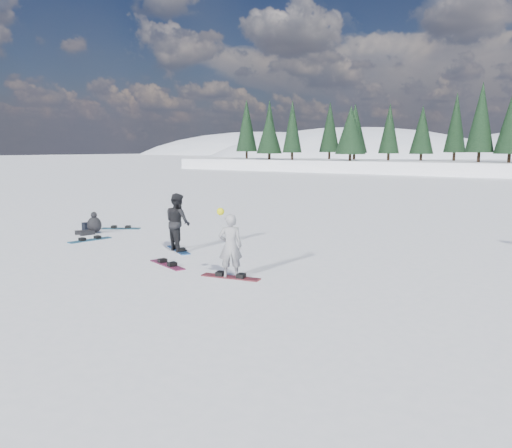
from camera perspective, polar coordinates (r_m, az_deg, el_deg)
The scene contains 10 objects.
ground at distance 14.32m, azimuth -6.85°, elevation -4.04°, with size 420.00×420.00×0.00m, color white.
snowboarder_woman at distance 12.08m, azimuth -2.97°, elevation -2.47°, with size 0.68×0.66×1.72m.
snowboarder_man at distance 15.48m, azimuth -8.93°, elevation 0.23°, with size 0.87×0.67×1.78m, color black.
seated_rider at distance 19.45m, azimuth -18.11°, elevation -0.13°, with size 0.71×1.03×0.80m.
gear_bag at distance 20.18m, azimuth -18.73°, elevation -0.31°, with size 0.45×0.30×0.30m, color black.
snowboard_woman at distance 12.26m, azimuth -2.92°, elevation -6.09°, with size 1.50×0.28×0.03m, color maroon.
snowboard_man at distance 15.64m, azimuth -8.86°, elevation -2.95°, with size 1.50×0.28×0.03m, color #1A4F93.
snowboard_loose_a at distance 18.04m, azimuth -18.44°, elevation -1.75°, with size 1.50×0.28×0.03m, color #1A6793.
snowboard_loose_c at distance 20.28m, azimuth -15.17°, elevation -0.49°, with size 1.50×0.28×0.03m, color #165D7C.
snowboard_loose_b at distance 13.73m, azimuth -10.11°, elevation -4.60°, with size 1.50×0.28×0.03m, color maroon.
Camera 1 is at (9.24, -10.48, 3.13)m, focal length 35.00 mm.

